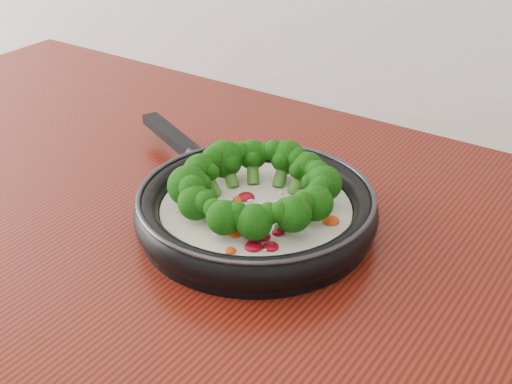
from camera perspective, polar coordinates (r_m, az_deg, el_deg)
The scene contains 1 object.
skillet at distance 0.81m, azimuth -0.16°, elevation -0.98°, with size 0.48×0.38×0.08m.
Camera 1 is at (0.39, 0.54, 1.35)m, focal length 47.86 mm.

